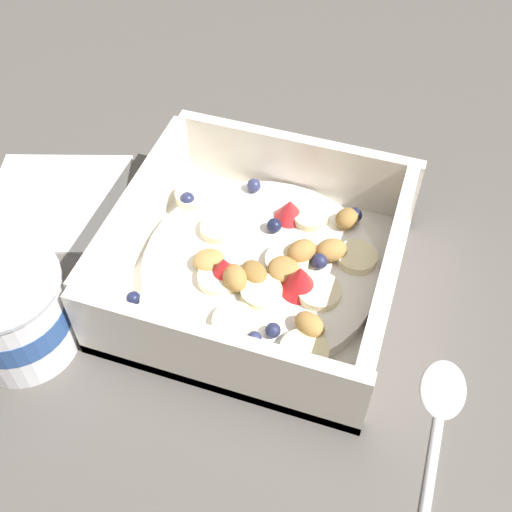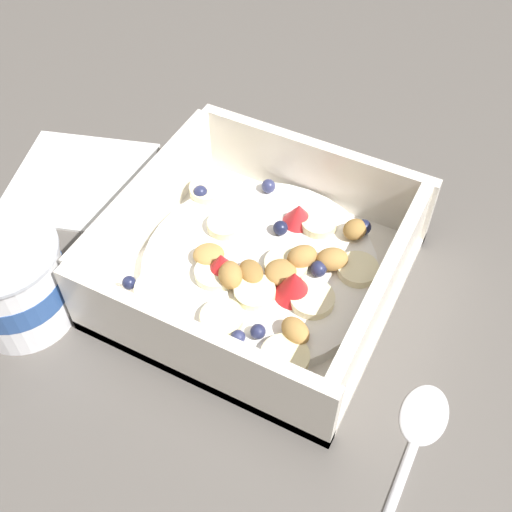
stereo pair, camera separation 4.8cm
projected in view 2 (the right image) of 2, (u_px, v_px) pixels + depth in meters
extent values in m
plane|color=#56514C|center=(251.00, 295.00, 0.50)|extent=(2.40, 2.40, 0.00)
cube|color=white|center=(256.00, 276.00, 0.50)|extent=(0.21, 0.21, 0.01)
cube|color=white|center=(309.00, 173.00, 0.54)|extent=(0.21, 0.01, 0.07)
cube|color=white|center=(189.00, 352.00, 0.42)|extent=(0.21, 0.01, 0.07)
cube|color=white|center=(379.00, 300.00, 0.45)|extent=(0.01, 0.19, 0.07)
cube|color=white|center=(147.00, 210.00, 0.51)|extent=(0.01, 0.19, 0.07)
cylinder|color=white|center=(256.00, 267.00, 0.49)|extent=(0.18, 0.18, 0.01)
cylinder|color=beige|center=(319.00, 224.00, 0.51)|extent=(0.03, 0.03, 0.01)
cylinder|color=beige|center=(223.00, 319.00, 0.45)|extent=(0.04, 0.04, 0.01)
cylinder|color=#F4EAB7|center=(255.00, 292.00, 0.47)|extent=(0.04, 0.04, 0.01)
cylinder|color=#F4EAB7|center=(286.00, 265.00, 0.48)|extent=(0.03, 0.03, 0.01)
cylinder|color=#F4EAB7|center=(313.00, 298.00, 0.46)|extent=(0.03, 0.03, 0.01)
cylinder|color=#F4EAB7|center=(157.00, 289.00, 0.47)|extent=(0.04, 0.04, 0.01)
cylinder|color=beige|center=(225.00, 225.00, 0.51)|extent=(0.03, 0.03, 0.01)
cylinder|color=beige|center=(285.00, 357.00, 0.43)|extent=(0.04, 0.04, 0.01)
cylinder|color=#F4EAB7|center=(358.00, 269.00, 0.48)|extent=(0.04, 0.04, 0.01)
cylinder|color=beige|center=(208.00, 189.00, 0.54)|extent=(0.04, 0.04, 0.01)
cylinder|color=#F7EFC6|center=(216.00, 273.00, 0.48)|extent=(0.04, 0.04, 0.01)
cone|color=red|center=(296.00, 281.00, 0.46)|extent=(0.04, 0.04, 0.03)
cone|color=red|center=(221.00, 264.00, 0.47)|extent=(0.04, 0.04, 0.02)
cone|color=red|center=(299.00, 214.00, 0.51)|extent=(0.03, 0.03, 0.02)
sphere|color=navy|center=(268.00, 186.00, 0.53)|extent=(0.01, 0.01, 0.01)
sphere|color=navy|center=(238.00, 337.00, 0.44)|extent=(0.01, 0.01, 0.01)
sphere|color=#191E3D|center=(281.00, 228.00, 0.50)|extent=(0.01, 0.01, 0.01)
sphere|color=#191E3D|center=(129.00, 283.00, 0.47)|extent=(0.01, 0.01, 0.01)
sphere|color=#191E3D|center=(363.00, 227.00, 0.50)|extent=(0.01, 0.01, 0.01)
sphere|color=#23284C|center=(319.00, 269.00, 0.48)|extent=(0.01, 0.01, 0.01)
sphere|color=#23284C|center=(200.00, 192.00, 0.53)|extent=(0.01, 0.01, 0.01)
sphere|color=#23284C|center=(258.00, 332.00, 0.44)|extent=(0.01, 0.01, 0.01)
ellipsoid|color=#AD7F42|center=(281.00, 272.00, 0.47)|extent=(0.03, 0.03, 0.01)
ellipsoid|color=tan|center=(211.00, 251.00, 0.49)|extent=(0.03, 0.03, 0.01)
ellipsoid|color=#AD7F42|center=(302.00, 257.00, 0.48)|extent=(0.03, 0.03, 0.02)
ellipsoid|color=#AD7F42|center=(332.00, 259.00, 0.48)|extent=(0.03, 0.03, 0.02)
ellipsoid|color=olive|center=(355.00, 229.00, 0.50)|extent=(0.02, 0.03, 0.01)
ellipsoid|color=#AD7F42|center=(230.00, 275.00, 0.47)|extent=(0.03, 0.03, 0.02)
ellipsoid|color=olive|center=(254.00, 270.00, 0.48)|extent=(0.03, 0.03, 0.01)
ellipsoid|color=#AD7F42|center=(295.00, 331.00, 0.44)|extent=(0.03, 0.03, 0.02)
ellipsoid|color=silver|center=(426.00, 412.00, 0.43)|extent=(0.03, 0.05, 0.01)
cylinder|color=white|center=(14.00, 285.00, 0.46)|extent=(0.08, 0.08, 0.07)
cylinder|color=#2D5193|center=(13.00, 282.00, 0.46)|extent=(0.08, 0.08, 0.02)
cube|color=white|center=(79.00, 179.00, 0.58)|extent=(0.15, 0.15, 0.01)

